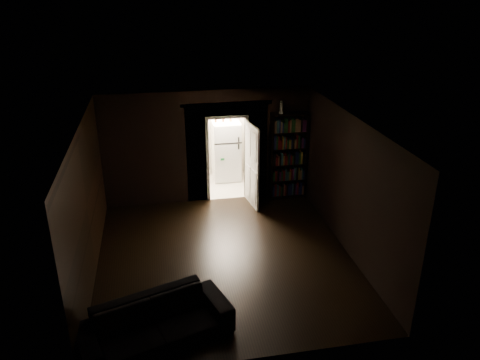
% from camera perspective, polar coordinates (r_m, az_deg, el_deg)
% --- Properties ---
extents(ground, '(5.50, 5.50, 0.00)m').
position_cam_1_polar(ground, '(9.52, -1.84, -9.49)').
color(ground, black).
rests_on(ground, ground).
extents(room_walls, '(5.02, 5.61, 2.84)m').
position_cam_1_polar(room_walls, '(9.71, -3.00, 2.30)').
color(room_walls, black).
rests_on(room_walls, ground).
extents(kitchen_alcove, '(2.20, 1.80, 2.60)m').
position_cam_1_polar(kitchen_alcove, '(12.55, -2.39, 4.95)').
color(kitchen_alcove, beige).
rests_on(kitchen_alcove, ground).
extents(sofa, '(2.51, 1.68, 0.89)m').
position_cam_1_polar(sofa, '(7.49, -10.34, -16.14)').
color(sofa, black).
rests_on(sofa, ground).
extents(bookshelf, '(0.92, 0.39, 2.20)m').
position_cam_1_polar(bookshelf, '(11.70, 5.84, 2.90)').
color(bookshelf, black).
rests_on(bookshelf, ground).
extents(refrigerator, '(0.91, 0.88, 1.65)m').
position_cam_1_polar(refrigerator, '(12.84, -1.69, 3.59)').
color(refrigerator, white).
rests_on(refrigerator, ground).
extents(door, '(0.17, 0.85, 2.05)m').
position_cam_1_polar(door, '(11.25, 1.47, 1.75)').
color(door, white).
rests_on(door, ground).
extents(figurine, '(0.13, 0.13, 0.32)m').
position_cam_1_polar(figurine, '(11.27, 5.05, 8.84)').
color(figurine, white).
rests_on(figurine, bookshelf).
extents(bottles, '(0.63, 0.32, 0.26)m').
position_cam_1_polar(bottles, '(12.54, -2.08, 7.68)').
color(bottles, black).
rests_on(bottles, refrigerator).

